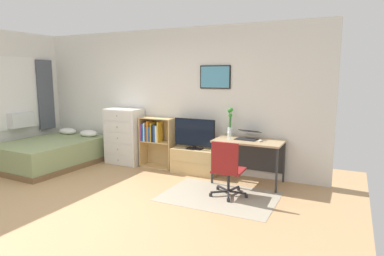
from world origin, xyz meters
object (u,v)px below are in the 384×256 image
(bed, at_px, (52,153))
(dresser, at_px, (124,136))
(laptop, at_px, (248,135))
(television, at_px, (194,134))
(bamboo_vase, at_px, (230,123))
(bookshelf, at_px, (155,138))
(computer_mouse, at_px, (261,141))
(wine_glass, at_px, (229,131))
(desk, at_px, (250,147))
(office_chair, at_px, (227,168))
(tv_stand, at_px, (195,161))

(bed, distance_m, dresser, 1.49)
(bed, distance_m, laptop, 3.97)
(television, height_order, bamboo_vase, bamboo_vase)
(bookshelf, bearing_deg, bed, -156.89)
(dresser, distance_m, computer_mouse, 2.88)
(bookshelf, distance_m, wine_glass, 1.66)
(computer_mouse, xyz_separation_m, wine_glass, (-0.54, 0.00, 0.12))
(television, bearing_deg, dresser, 179.74)
(television, relative_size, bamboo_vase, 1.59)
(bed, height_order, bookshelf, bookshelf)
(dresser, relative_size, wine_glass, 6.34)
(desk, relative_size, office_chair, 1.32)
(bookshelf, height_order, desk, bookshelf)
(desk, bearing_deg, wine_glass, -160.85)
(office_chair, distance_m, wine_glass, 0.90)
(tv_stand, height_order, desk, desk)
(desk, relative_size, bamboo_vase, 2.23)
(television, relative_size, wine_glass, 4.49)
(office_chair, distance_m, bamboo_vase, 1.18)
(television, xyz_separation_m, wine_glass, (0.73, -0.14, 0.13))
(computer_mouse, bearing_deg, office_chair, -111.30)
(bookshelf, height_order, television, television)
(desk, xyz_separation_m, laptop, (-0.05, 0.02, 0.19))
(computer_mouse, xyz_separation_m, bamboo_vase, (-0.61, 0.25, 0.22))
(bed, distance_m, wine_glass, 3.68)
(bed, height_order, desk, desk)
(wine_glass, bearing_deg, dresser, 176.45)
(television, xyz_separation_m, desk, (1.06, -0.02, -0.14))
(office_chair, bearing_deg, wine_glass, 105.30)
(dresser, bearing_deg, wine_glass, -3.55)
(tv_stand, distance_m, office_chair, 1.36)
(dresser, xyz_separation_m, laptop, (2.62, -0.00, 0.23))
(computer_mouse, bearing_deg, bed, -171.36)
(desk, distance_m, office_chair, 0.90)
(bed, xyz_separation_m, computer_mouse, (4.11, 0.63, 0.49))
(bookshelf, xyz_separation_m, tv_stand, (0.89, -0.05, -0.36))
(tv_stand, bearing_deg, bed, -164.55)
(bed, xyz_separation_m, bamboo_vase, (3.50, 0.87, 0.71))
(tv_stand, bearing_deg, laptop, -1.09)
(bed, bearing_deg, bookshelf, 24.65)
(bed, height_order, tv_stand, bed)
(dresser, distance_m, bamboo_vase, 2.30)
(wine_glass, bearing_deg, desk, 19.15)
(bamboo_vase, distance_m, wine_glass, 0.28)
(desk, distance_m, wine_glass, 0.44)
(bed, bearing_deg, computer_mouse, 10.18)
(dresser, relative_size, television, 1.41)
(bookshelf, height_order, bamboo_vase, bamboo_vase)
(bed, xyz_separation_m, dresser, (1.24, 0.77, 0.31))
(desk, height_order, wine_glass, wine_glass)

